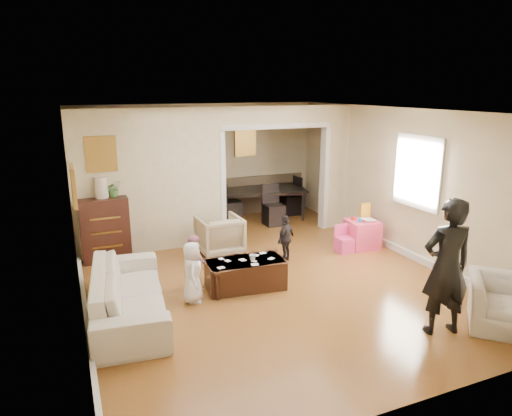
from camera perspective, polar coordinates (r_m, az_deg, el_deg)
name	(u,v)px	position (r m, az deg, el deg)	size (l,w,h in m)	color
floor	(261,273)	(7.55, 0.60, -8.09)	(7.00, 7.00, 0.00)	#A3652A
partition_left	(151,181)	(8.46, -12.94, 3.26)	(2.75, 0.18, 2.60)	beige
partition_right	(334,167)	(9.86, 9.71, 5.02)	(0.55, 0.18, 2.60)	beige
partition_header	(276,115)	(9.07, 2.51, 11.55)	(2.22, 0.18, 0.35)	beige
window_pane	(418,172)	(8.25, 19.52, 4.27)	(0.03, 0.95, 1.10)	white
framed_art_partition	(101,154)	(8.17, -18.76, 6.38)	(0.45, 0.03, 0.55)	brown
framed_art_sofa_wall	(73,186)	(5.89, -21.80, 2.61)	(0.03, 0.55, 0.40)	brown
framed_art_alcove	(245,143)	(10.63, -1.36, 8.11)	(0.45, 0.03, 0.55)	brown
sofa	(129,293)	(6.31, -15.60, -10.14)	(2.27, 0.89, 0.66)	#EFE2CE
armchair_back	(219,235)	(8.31, -4.59, -3.38)	(0.75, 0.77, 0.70)	#C1B086
armchair_front	(511,305)	(6.63, 29.17, -10.47)	(0.97, 0.85, 0.63)	#EFE2CE
dresser	(105,229)	(8.37, -18.31, -2.49)	(0.81, 0.46, 1.11)	#361710
table_lamp	(101,187)	(8.20, -18.72, 2.44)	(0.22, 0.22, 0.36)	beige
potted_plant	(114,189)	(8.22, -17.31, 2.32)	(0.26, 0.22, 0.29)	#407534
coffee_table	(245,274)	(6.95, -1.34, -8.23)	(1.15, 0.58, 0.43)	#331C10
coffee_cup	(253,258)	(6.85, -0.42, -6.22)	(0.10, 0.10, 0.10)	silver
play_table	(362,234)	(8.86, 13.05, -3.17)	(0.55, 0.55, 0.52)	#FF4373
cereal_box	(365,211)	(8.89, 13.46, -0.36)	(0.20, 0.07, 0.30)	yellow
cyan_cup	(360,220)	(8.68, 12.82, -1.45)	(0.08, 0.08, 0.08)	#249BB7
toy_block	(354,218)	(8.80, 12.07, -1.27)	(0.08, 0.06, 0.05)	red
play_bowl	(369,221)	(8.71, 13.88, -1.53)	(0.23, 0.23, 0.06)	silver
dining_table	(262,203)	(10.60, 0.72, 0.64)	(1.96, 1.10, 0.69)	black
adult_person	(447,267)	(5.96, 22.66, -6.81)	(0.62, 0.41, 1.71)	black
child_kneel_a	(193,272)	(6.49, -7.92, -7.95)	(0.43, 0.28, 0.88)	white
child_kneel_b	(194,262)	(6.94, -7.69, -6.64)	(0.40, 0.31, 0.83)	#CE8196
child_toddler	(286,238)	(7.93, 3.72, -3.79)	(0.48, 0.20, 0.83)	black
craft_papers	(246,260)	(6.88, -1.24, -6.52)	(0.93, 0.52, 0.00)	white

